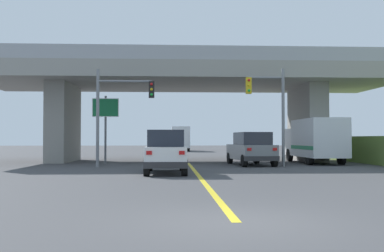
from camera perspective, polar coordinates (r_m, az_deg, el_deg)
The scene contains 10 objects.
ground at distance 33.77m, azimuth -0.64°, elevation -4.33°, with size 160.00×160.00×0.00m, color #424244.
overpass_bridge at distance 33.93m, azimuth -0.64°, elevation 4.75°, with size 29.30×9.80×7.48m.
lane_divider_stripe at distance 20.19m, azimuth 0.87°, elevation -6.17°, with size 0.20×22.28×0.01m, color yellow.
suv_lead at distance 21.86m, azimuth -3.23°, elevation -3.17°, with size 1.90×4.59×2.02m.
suv_crossing at distance 28.81m, azimuth 7.27°, elevation -2.77°, with size 2.47×5.00×2.02m.
box_truck at distance 32.01m, azimuth 14.86°, elevation -1.65°, with size 2.33×7.08×2.91m.
traffic_signal_nearside at distance 27.62m, azimuth 9.68°, elevation 2.66°, with size 2.29×0.36×5.74m.
traffic_signal_farside at distance 27.14m, azimuth -9.16°, elevation 2.60°, with size 3.33×0.36×5.64m.
highway_sign at distance 31.14m, azimuth -10.55°, elevation 1.51°, with size 1.73×0.17×4.45m.
semi_truck_distant at distance 61.70m, azimuth -1.44°, elevation -1.54°, with size 2.33×7.23×3.19m.
Camera 1 is at (-1.31, -8.95, 1.61)m, focal length 43.54 mm.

